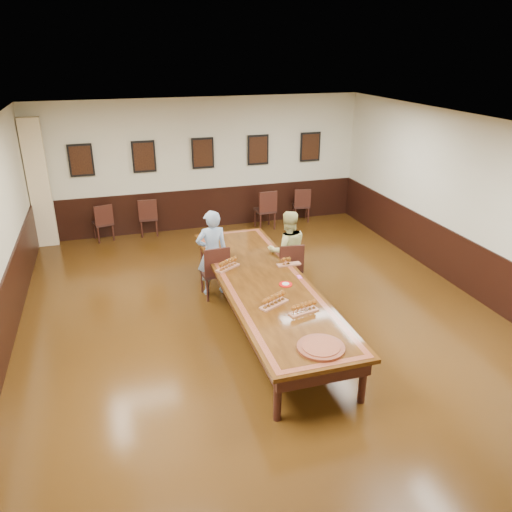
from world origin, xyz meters
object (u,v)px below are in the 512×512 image
object	(u,v)px
conference_table	(265,289)
carved_platter	(321,347)
spare_chair_a	(103,222)
spare_chair_d	(301,204)
spare_chair_b	(148,216)
spare_chair_c	(265,209)
chair_man	(214,270)
person_woman	(287,250)
chair_woman	(288,266)
person_man	(212,253)

from	to	relation	value
conference_table	carved_platter	bearing A→B (deg)	-87.75
spare_chair_a	conference_table	bearing A→B (deg)	103.36
spare_chair_a	spare_chair_d	xyz separation A→B (m)	(5.02, -0.04, -0.00)
spare_chair_b	spare_chair_c	distance (m)	2.88
chair_man	person_woman	bearing A→B (deg)	172.89
chair_woman	spare_chair_b	xyz separation A→B (m)	(-2.21, 3.82, -0.02)
spare_chair_b	spare_chair_a	bearing A→B (deg)	8.43
person_man	conference_table	size ratio (longest dim) A/B	0.32
spare_chair_b	conference_table	size ratio (longest dim) A/B	0.19
person_man	spare_chair_c	bearing A→B (deg)	-126.45
spare_chair_d	chair_man	bearing A→B (deg)	59.96
person_man	carved_platter	xyz separation A→B (m)	(0.67, -3.37, -0.04)
conference_table	carved_platter	size ratio (longest dim) A/B	6.81
spare_chair_d	chair_woman	bearing A→B (deg)	76.33
spare_chair_b	chair_man	bearing A→B (deg)	108.52
chair_man	spare_chair_b	world-z (taller)	chair_man
chair_woman	carved_platter	distance (m)	3.18
carved_platter	spare_chair_c	bearing A→B (deg)	78.28
spare_chair_d	person_man	world-z (taller)	person_man
spare_chair_b	person_woman	world-z (taller)	person_woman
chair_woman	carved_platter	bearing A→B (deg)	82.56
spare_chair_b	carved_platter	distance (m)	7.07
chair_woman	spare_chair_c	world-z (taller)	spare_chair_c
spare_chair_b	carved_platter	size ratio (longest dim) A/B	1.28
spare_chair_b	person_man	distance (m)	3.64
spare_chair_c	chair_man	bearing A→B (deg)	54.80
chair_man	person_woman	world-z (taller)	person_woman
spare_chair_c	spare_chair_d	world-z (taller)	spare_chair_c
chair_woman	spare_chair_b	world-z (taller)	chair_woman
person_woman	carved_platter	size ratio (longest dim) A/B	2.09
chair_man	conference_table	size ratio (longest dim) A/B	0.20
spare_chair_a	conference_table	distance (m)	5.39
spare_chair_a	conference_table	xyz separation A→B (m)	(2.50, -4.78, 0.16)
spare_chair_a	carved_platter	distance (m)	7.32
spare_chair_a	conference_table	world-z (taller)	spare_chair_a
carved_platter	spare_chair_d	bearing A→B (deg)	70.29
spare_chair_a	chair_woman	bearing A→B (deg)	116.90
person_man	carved_platter	size ratio (longest dim) A/B	2.20
chair_woman	spare_chair_d	size ratio (longest dim) A/B	1.09
spare_chair_d	conference_table	distance (m)	5.37
chair_woman	chair_man	bearing A→B (deg)	-2.08
spare_chair_c	conference_table	world-z (taller)	spare_chair_c
chair_woman	person_woman	size ratio (longest dim) A/B	0.64
spare_chair_b	person_woman	size ratio (longest dim) A/B	0.61
chair_woman	person_man	world-z (taller)	person_man
person_man	person_woman	bearing A→B (deg)	168.53
spare_chair_d	spare_chair_c	bearing A→B (deg)	24.65
spare_chair_d	person_woman	xyz separation A→B (m)	(-1.72, -3.62, 0.32)
conference_table	carved_platter	distance (m)	2.08
chair_woman	carved_platter	size ratio (longest dim) A/B	1.34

